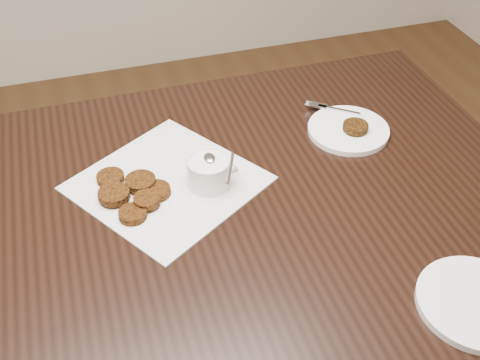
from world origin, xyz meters
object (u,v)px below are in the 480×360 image
napkin (168,183)px  sauce_ramekin (208,159)px  plate_empty (476,303)px  table (197,330)px  plate_with_patty (349,127)px

napkin → sauce_ramekin: bearing=-19.0°
plate_empty → sauce_ramekin: bearing=128.6°
table → napkin: 0.39m
napkin → plate_empty: bearing=-47.2°
table → napkin: size_ratio=4.46×
table → sauce_ramekin: bearing=46.9°
table → napkin: napkin is taller
table → napkin: bearing=102.7°
table → plate_with_patty: 0.57m
sauce_ramekin → table: bearing=-133.1°
plate_with_patty → plate_empty: (-0.01, -0.49, -0.01)m
napkin → plate_empty: size_ratio=1.64×
table → plate_empty: 0.65m
napkin → sauce_ramekin: sauce_ramekin is taller
plate_with_patty → table: bearing=-160.2°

